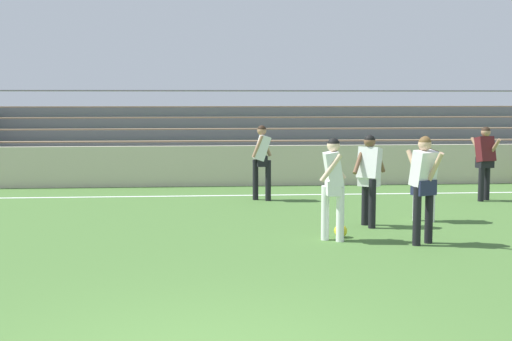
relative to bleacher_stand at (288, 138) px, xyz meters
name	(u,v)px	position (x,y,z in m)	size (l,w,h in m)	color
field_line_sideline	(204,196)	(-2.60, -4.71, -1.08)	(44.00, 0.12, 0.01)	white
sideline_wall	(204,166)	(-2.60, -2.89, -0.55)	(48.00, 0.16, 1.06)	beige
bleacher_stand	(288,138)	(0.00, 0.00, 0.00)	(19.05, 3.89, 2.58)	#897051
player_white_on_ball	(333,180)	(-0.53, -10.03, -0.08)	(0.51, 0.45, 1.68)	white
player_white_dropping_back	(369,172)	(0.35, -8.85, -0.09)	(0.70, 0.48, 1.67)	black
player_white_pressing_high	(424,180)	(0.85, -10.41, -0.05)	(0.48, 0.64, 1.72)	black
player_white_deep_cover	(262,156)	(-1.30, -5.51, -0.06)	(0.49, 0.44, 1.70)	black
player_dark_trailing_run	(485,157)	(3.71, -5.97, -0.08)	(0.49, 0.63, 1.68)	black
player_dark_wide_left	(425,171)	(1.52, -8.41, -0.13)	(0.51, 0.44, 1.61)	white
soccer_ball	(341,231)	(-0.35, -9.77, -0.97)	(0.22, 0.22, 0.22)	yellow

